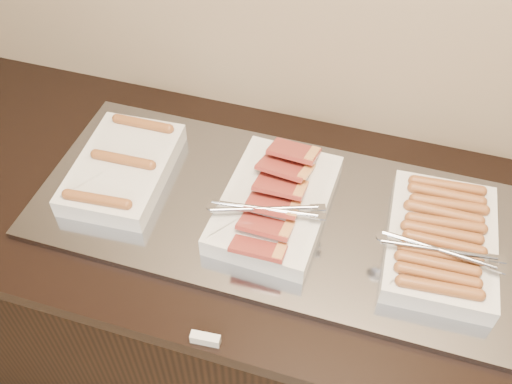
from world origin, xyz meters
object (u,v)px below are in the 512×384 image
at_px(dish_center, 275,203).
at_px(dish_right, 441,240).
at_px(dish_left, 123,168).
at_px(warming_tray, 285,215).
at_px(counter, 271,310).

bearing_deg(dish_center, dish_right, 2.15).
distance_m(dish_left, dish_right, 0.78).
bearing_deg(dish_center, dish_left, -178.49).
relative_size(warming_tray, dish_left, 3.50).
xyz_separation_m(counter, dish_center, (0.00, -0.00, 0.50)).
distance_m(warming_tray, dish_left, 0.42).
bearing_deg(dish_center, counter, 95.77).
relative_size(dish_left, dish_right, 0.95).
relative_size(counter, warming_tray, 1.72).
distance_m(counter, dish_center, 0.50).
bearing_deg(counter, dish_left, 180.00).
distance_m(counter, dish_left, 0.63).
relative_size(counter, dish_right, 5.72).
distance_m(dish_left, dish_center, 0.39).
height_order(warming_tray, dish_right, dish_right).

